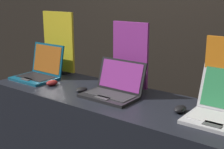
{
  "coord_description": "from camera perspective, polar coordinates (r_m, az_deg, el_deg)",
  "views": [
    {
      "loc": [
        1.2,
        -1.3,
        1.59
      ],
      "look_at": [
        -0.0,
        0.3,
        1.06
      ],
      "focal_mm": 50.0,
      "sensor_mm": 36.0,
      "label": 1
    }
  ],
  "objects": [
    {
      "name": "promo_stand_front",
      "position": [
        2.7,
        -9.7,
        5.51
      ],
      "size": [
        0.34,
        0.07,
        0.52
      ],
      "color": "black",
      "rests_on": "display_counter"
    },
    {
      "name": "mouse_back",
      "position": [
        1.88,
        12.36,
        -6.19
      ],
      "size": [
        0.07,
        0.1,
        0.04
      ],
      "color": "black",
      "rests_on": "display_counter"
    },
    {
      "name": "laptop_front",
      "position": [
        2.6,
        -13.1,
        0.68
      ],
      "size": [
        0.34,
        0.31,
        0.27
      ],
      "color": "#0F5170",
      "rests_on": "display_counter"
    },
    {
      "name": "mouse_front",
      "position": [
        2.39,
        -10.92,
        -1.49
      ],
      "size": [
        0.07,
        0.1,
        0.04
      ],
      "color": "maroon",
      "rests_on": "display_counter"
    },
    {
      "name": "laptop_back",
      "position": [
        1.82,
        19.6,
        -5.86
      ],
      "size": [
        0.34,
        0.36,
        0.28
      ],
      "color": "#B7B7BC",
      "rests_on": "display_counter"
    },
    {
      "name": "wall_back",
      "position": [
        2.98,
        13.32,
        10.84
      ],
      "size": [
        8.0,
        0.05,
        2.8
      ],
      "color": "black",
      "rests_on": "ground_plane"
    },
    {
      "name": "laptop_middle",
      "position": [
        2.1,
        0.3,
        -2.52
      ],
      "size": [
        0.37,
        0.29,
        0.23
      ],
      "color": "black",
      "rests_on": "display_counter"
    },
    {
      "name": "mouse_middle",
      "position": [
        2.21,
        -5.59,
        -2.76
      ],
      "size": [
        0.07,
        0.09,
        0.03
      ],
      "color": "black",
      "rests_on": "display_counter"
    },
    {
      "name": "promo_stand_middle",
      "position": [
        2.21,
        3.34,
        3.06
      ],
      "size": [
        0.29,
        0.07,
        0.48
      ],
      "color": "black",
      "rests_on": "display_counter"
    }
  ]
}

